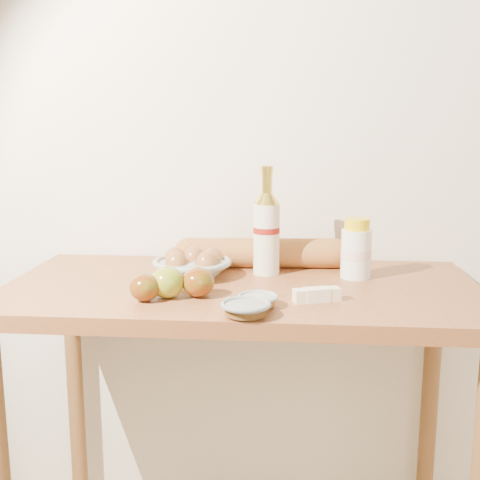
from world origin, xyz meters
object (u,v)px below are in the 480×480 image
object	(u,v)px
bourbon_bottle	(266,231)
egg_bowl	(192,265)
baguette	(262,253)
table	(241,330)
cream_bottle	(356,251)

from	to	relation	value
bourbon_bottle	egg_bowl	bearing A→B (deg)	172.85
bourbon_bottle	baguette	bearing A→B (deg)	80.50
table	cream_bottle	bearing A→B (deg)	17.00
table	bourbon_bottle	bearing A→B (deg)	62.18
egg_bowl	baguette	world-z (taller)	baguette
cream_bottle	egg_bowl	world-z (taller)	cream_bottle
table	cream_bottle	world-z (taller)	cream_bottle
table	baguette	world-z (taller)	baguette
cream_bottle	baguette	size ratio (longest dim) A/B	0.31
table	cream_bottle	distance (m)	0.37
cream_bottle	egg_bowl	distance (m)	0.44
egg_bowl	table	bearing A→B (deg)	-25.02
table	egg_bowl	world-z (taller)	egg_bowl
baguette	egg_bowl	bearing A→B (deg)	-149.86
egg_bowl	bourbon_bottle	bearing A→B (deg)	14.04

